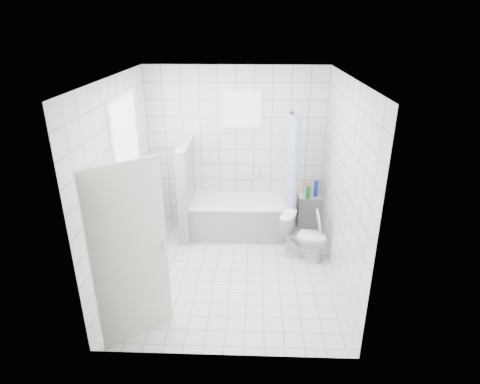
{
  "coord_description": "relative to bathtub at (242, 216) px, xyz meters",
  "views": [
    {
      "loc": [
        0.29,
        -4.65,
        3.2
      ],
      "look_at": [
        0.11,
        0.35,
        1.05
      ],
      "focal_mm": 30.0,
      "sensor_mm": 36.0,
      "label": 1
    }
  ],
  "objects": [
    {
      "name": "window_back",
      "position": [
        -0.01,
        0.33,
        1.66
      ],
      "size": [
        0.5,
        0.01,
        0.5
      ],
      "primitive_type": "cube",
      "color": "white",
      "rests_on": "wall_back"
    },
    {
      "name": "curtain_rod",
      "position": [
        0.74,
        -0.02,
        1.71
      ],
      "size": [
        0.02,
        0.8,
        0.02
      ],
      "primitive_type": "cylinder",
      "rotation": [
        1.57,
        0.0,
        0.0
      ],
      "color": "silver",
      "rests_on": "wall_back"
    },
    {
      "name": "partition_wall",
      "position": [
        -0.86,
        -0.05,
        0.46
      ],
      "size": [
        0.15,
        0.85,
        1.5
      ],
      "primitive_type": "cube",
      "color": "white",
      "rests_on": "ground"
    },
    {
      "name": "wall_front",
      "position": [
        -0.11,
        -2.62,
        1.01
      ],
      "size": [
        2.8,
        0.02,
        2.6
      ],
      "primitive_type": "cube",
      "color": "white",
      "rests_on": "ground"
    },
    {
      "name": "window_sill",
      "position": [
        -1.42,
        -0.82,
        0.57
      ],
      "size": [
        0.18,
        1.02,
        0.08
      ],
      "primitive_type": "cube",
      "color": "white",
      "rests_on": "wall_left"
    },
    {
      "name": "ground",
      "position": [
        -0.11,
        -1.12,
        -0.29
      ],
      "size": [
        3.0,
        3.0,
        0.0
      ],
      "primitive_type": "plane",
      "color": "white",
      "rests_on": "ground"
    },
    {
      "name": "door",
      "position": [
        -1.05,
        -2.35,
        0.71
      ],
      "size": [
        0.64,
        0.54,
        2.0
      ],
      "primitive_type": "cube",
      "rotation": [
        0.0,
        0.0,
        -0.87
      ],
      "color": "silver",
      "rests_on": "ground"
    },
    {
      "name": "tiled_ledge",
      "position": [
        1.12,
        0.25,
        -0.02
      ],
      "size": [
        0.4,
        0.24,
        0.55
      ],
      "primitive_type": "cube",
      "color": "white",
      "rests_on": "ground"
    },
    {
      "name": "wall_back",
      "position": [
        -0.11,
        0.38,
        1.01
      ],
      "size": [
        2.8,
        0.02,
        2.6
      ],
      "primitive_type": "cube",
      "color": "white",
      "rests_on": "ground"
    },
    {
      "name": "tub_faucet",
      "position": [
        0.1,
        0.33,
        0.56
      ],
      "size": [
        0.18,
        0.06,
        0.06
      ],
      "primitive_type": "cube",
      "color": "silver",
      "rests_on": "wall_back"
    },
    {
      "name": "ledge_bottles",
      "position": [
        1.12,
        0.24,
        0.38
      ],
      "size": [
        0.2,
        0.17,
        0.28
      ],
      "color": "#1A33D2",
      "rests_on": "tiled_ledge"
    },
    {
      "name": "bathtub",
      "position": [
        0.0,
        0.0,
        0.0
      ],
      "size": [
        1.6,
        0.77,
        0.58
      ],
      "color": "white",
      "rests_on": "ground"
    },
    {
      "name": "window_left",
      "position": [
        -1.46,
        -0.82,
        1.31
      ],
      "size": [
        0.01,
        0.9,
        1.4
      ],
      "primitive_type": "cube",
      "color": "white",
      "rests_on": "wall_left"
    },
    {
      "name": "sill_bottles",
      "position": [
        -1.41,
        -0.71,
        0.72
      ],
      "size": [
        0.19,
        0.47,
        0.28
      ],
      "color": "#BABAC0",
      "rests_on": "window_sill"
    },
    {
      "name": "shower_curtain",
      "position": [
        0.74,
        -0.16,
        0.81
      ],
      "size": [
        0.14,
        0.48,
        1.78
      ],
      "primitive_type": null,
      "color": "#4377C6",
      "rests_on": "curtain_rod"
    },
    {
      "name": "toilet",
      "position": [
        0.92,
        -0.71,
        0.05
      ],
      "size": [
        0.75,
        0.59,
        0.67
      ],
      "primitive_type": "imported",
      "rotation": [
        0.0,
        0.0,
        1.19
      ],
      "color": "white",
      "rests_on": "ground"
    },
    {
      "name": "wall_left",
      "position": [
        -1.51,
        -1.12,
        1.01
      ],
      "size": [
        0.02,
        3.0,
        2.6
      ],
      "primitive_type": "cube",
      "color": "white",
      "rests_on": "ground"
    },
    {
      "name": "wall_right",
      "position": [
        1.29,
        -1.12,
        1.01
      ],
      "size": [
        0.02,
        3.0,
        2.6
      ],
      "primitive_type": "cube",
      "color": "white",
      "rests_on": "ground"
    },
    {
      "name": "ceiling",
      "position": [
        -0.11,
        -1.12,
        2.31
      ],
      "size": [
        3.0,
        3.0,
        0.0
      ],
      "primitive_type": "plane",
      "rotation": [
        3.14,
        0.0,
        0.0
      ],
      "color": "white",
      "rests_on": "ground"
    }
  ]
}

